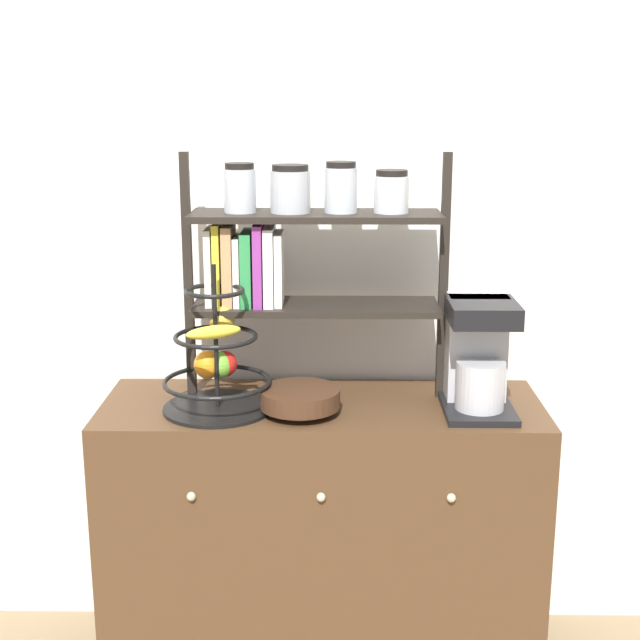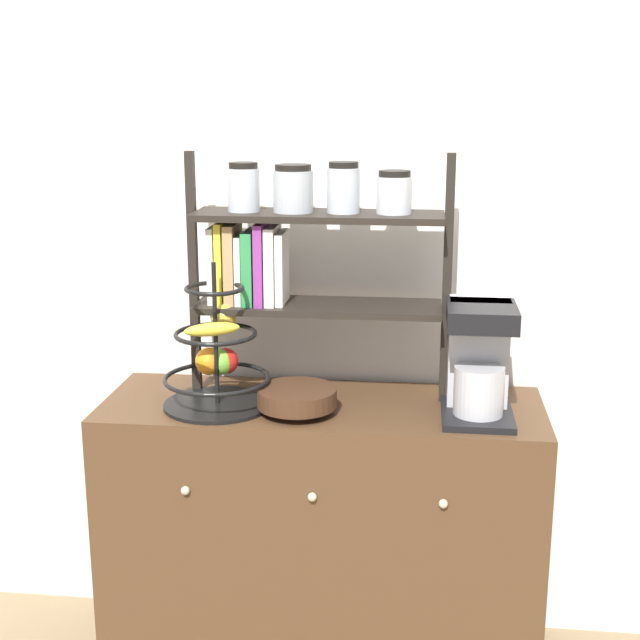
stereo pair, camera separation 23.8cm
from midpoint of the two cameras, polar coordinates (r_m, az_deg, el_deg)
The scene contains 6 objects.
wall_back at distance 2.59m, azimuth -2.46°, elevation 7.11°, with size 7.00×0.05×2.60m, color silver.
sideboard at distance 2.61m, azimuth -2.56°, elevation -13.67°, with size 1.21×0.44×0.80m.
coffee_maker at distance 2.38m, azimuth 7.31°, elevation -2.23°, with size 0.19×0.24×0.31m.
fruit_stand at distance 2.41m, azimuth -9.45°, elevation -2.78°, with size 0.29×0.29×0.40m.
wooden_bowl at distance 2.37m, azimuth -4.19°, elevation -5.13°, with size 0.21×0.21×0.07m.
shelf_hutch at distance 2.42m, azimuth -4.73°, elevation 4.87°, with size 0.72×0.20×0.68m.
Camera 1 is at (0.02, -2.10, 1.62)m, focal length 50.00 mm.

